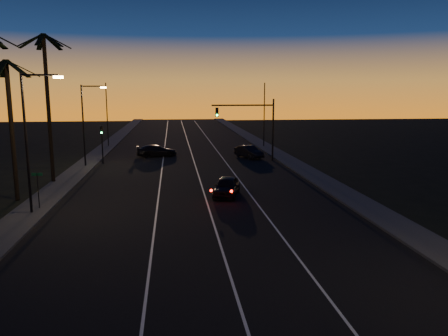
{
  "coord_description": "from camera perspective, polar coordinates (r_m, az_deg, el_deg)",
  "views": [
    {
      "loc": [
        -1.84,
        -8.53,
        7.89
      ],
      "look_at": [
        1.52,
        19.96,
        2.8
      ],
      "focal_mm": 35.0,
      "sensor_mm": 36.0,
      "label": 1
    }
  ],
  "objects": [
    {
      "name": "lane_stripe_mid",
      "position": [
        39.39,
        -3.2,
        -1.49
      ],
      "size": [
        0.12,
        160.0,
        0.01
      ],
      "primitive_type": "cube",
      "color": "silver",
      "rests_on": "road"
    },
    {
      "name": "lead_car",
      "position": [
        33.15,
        0.35,
        -2.41
      ],
      "size": [
        2.86,
        4.99,
        1.44
      ],
      "color": "black",
      "rests_on": "road"
    },
    {
      "name": "right_car",
      "position": [
        52.02,
        3.26,
        2.12
      ],
      "size": [
        3.15,
        4.58,
        1.43
      ],
      "color": "black",
      "rests_on": "road"
    },
    {
      "name": "sidewalk_right",
      "position": [
        41.42,
        11.75,
        -1.03
      ],
      "size": [
        2.4,
        170.0,
        0.16
      ],
      "primitive_type": "cube",
      "color": "#31312F",
      "rests_on": "ground"
    },
    {
      "name": "far_pole_right",
      "position": [
        61.97,
        5.27,
        6.87
      ],
      "size": [
        0.14,
        0.14,
        9.0
      ],
      "primitive_type": "cylinder",
      "color": "black",
      "rests_on": "ground"
    },
    {
      "name": "street_sign",
      "position": [
        31.48,
        -23.14,
        -2.19
      ],
      "size": [
        0.7,
        0.06,
        2.6
      ],
      "color": "black",
      "rests_on": "ground"
    },
    {
      "name": "signal_post",
      "position": [
        49.37,
        -15.66,
        3.87
      ],
      "size": [
        0.28,
        0.37,
        4.2
      ],
      "color": "black",
      "rests_on": "ground"
    },
    {
      "name": "road",
      "position": [
        39.37,
        -3.92,
        -1.52
      ],
      "size": [
        20.0,
        170.0,
        0.01
      ],
      "primitive_type": "cube",
      "color": "black",
      "rests_on": "ground"
    },
    {
      "name": "lane_stripe_left",
      "position": [
        39.34,
        -8.29,
        -1.6
      ],
      "size": [
        0.12,
        160.0,
        0.01
      ],
      "primitive_type": "cube",
      "color": "silver",
      "rests_on": "road"
    },
    {
      "name": "lane_stripe_right",
      "position": [
        39.76,
        1.85,
        -1.37
      ],
      "size": [
        0.12,
        160.0,
        0.01
      ],
      "primitive_type": "cube",
      "color": "silver",
      "rests_on": "road"
    },
    {
      "name": "palm_mid",
      "position": [
        34.49,
        -26.13,
        6.32
      ],
      "size": [
        4.25,
        4.16,
        10.03
      ],
      "color": "black",
      "rests_on": "ground"
    },
    {
      "name": "streetlight_left_far",
      "position": [
        47.45,
        -17.58,
        6.17
      ],
      "size": [
        2.55,
        0.26,
        8.5
      ],
      "color": "black",
      "rests_on": "ground"
    },
    {
      "name": "sidewalk_left",
      "position": [
        40.41,
        -20.0,
        -1.71
      ],
      "size": [
        2.4,
        170.0,
        0.16
      ],
      "primitive_type": "cube",
      "color": "#31312F",
      "rests_on": "ground"
    },
    {
      "name": "palm_far",
      "position": [
        39.9,
        -22.07,
        8.93
      ],
      "size": [
        4.25,
        4.16,
        12.53
      ],
      "color": "black",
      "rests_on": "ground"
    },
    {
      "name": "far_pole_left",
      "position": [
        64.28,
        -15.03,
        6.69
      ],
      "size": [
        0.14,
        0.14,
        9.0
      ],
      "primitive_type": "cylinder",
      "color": "black",
      "rests_on": "ground"
    },
    {
      "name": "streetlight_left_near",
      "position": [
        29.98,
        -23.97,
        4.28
      ],
      "size": [
        2.55,
        0.26,
        9.0
      ],
      "color": "black",
      "rests_on": "ground"
    },
    {
      "name": "signal_mast",
      "position": [
        49.44,
        3.76,
        6.43
      ],
      "size": [
        7.1,
        0.41,
        7.0
      ],
      "color": "black",
      "rests_on": "ground"
    },
    {
      "name": "cross_car",
      "position": [
        53.58,
        -8.81,
        2.25
      ],
      "size": [
        5.17,
        2.81,
        1.42
      ],
      "color": "black",
      "rests_on": "road"
    }
  ]
}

